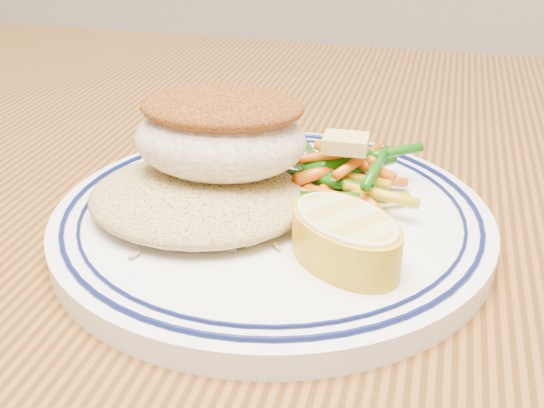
{
  "coord_description": "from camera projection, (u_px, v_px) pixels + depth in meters",
  "views": [
    {
      "loc": [
        0.08,
        -0.36,
        0.96
      ],
      "look_at": [
        -0.01,
        -0.01,
        0.77
      ],
      "focal_mm": 45.0,
      "sensor_mm": 36.0,
      "label": 1
    }
  ],
  "objects": [
    {
      "name": "butter_pat",
      "position": [
        346.0,
        143.0,
        0.41
      ],
      "size": [
        0.03,
        0.02,
        0.01
      ],
      "primitive_type": "cube",
      "rotation": [
        0.0,
        0.0,
        0.03
      ],
      "color": "#DBC66B",
      "rests_on": "vegetable_pile"
    },
    {
      "name": "plate",
      "position": [
        272.0,
        220.0,
        0.41
      ],
      "size": [
        0.26,
        0.26,
        0.02
      ],
      "color": "white",
      "rests_on": "dining_table"
    },
    {
      "name": "fish_fillet",
      "position": [
        221.0,
        132.0,
        0.4
      ],
      "size": [
        0.11,
        0.08,
        0.05
      ],
      "color": "#F1E5C7",
      "rests_on": "rice_pilaf"
    },
    {
      "name": "lemon_wedge",
      "position": [
        345.0,
        237.0,
        0.35
      ],
      "size": [
        0.09,
        0.09,
        0.03
      ],
      "color": "gold",
      "rests_on": "plate"
    },
    {
      "name": "dining_table",
      "position": [
        283.0,
        351.0,
        0.46
      ],
      "size": [
        1.5,
        0.9,
        0.75
      ],
      "color": "#522F10",
      "rests_on": "ground"
    },
    {
      "name": "vegetable_pile",
      "position": [
        340.0,
        174.0,
        0.42
      ],
      "size": [
        0.11,
        0.1,
        0.03
      ],
      "color": "#14550A",
      "rests_on": "plate"
    },
    {
      "name": "rice_pilaf",
      "position": [
        198.0,
        193.0,
        0.4
      ],
      "size": [
        0.13,
        0.12,
        0.03
      ],
      "primitive_type": "ellipsoid",
      "color": "#A68C53",
      "rests_on": "plate"
    }
  ]
}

